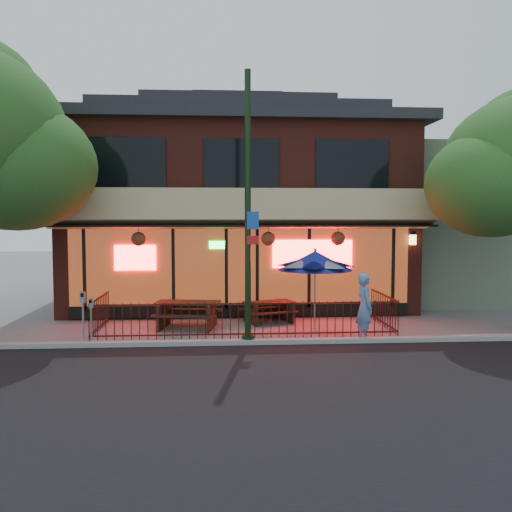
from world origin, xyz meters
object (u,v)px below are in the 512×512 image
Objects in this scene: picnic_table_left at (188,311)px; picnic_table_right at (268,309)px; parking_meter_near at (91,314)px; parking_meter_far at (83,309)px; pedestrian at (365,307)px; street_light at (248,222)px; patio_umbrella at (315,261)px.

picnic_table_left is 2.57m from picnic_table_right.
picnic_table_right is (2.47, 0.73, -0.09)m from picnic_table_left.
parking_meter_near is 0.23m from parking_meter_far.
picnic_table_right is 3.61m from pedestrian.
picnic_table_right is 1.31× the size of parking_meter_far.
street_light is at bearing -51.23° from picnic_table_left.
parking_meter_far is at bearing -140.71° from picnic_table_left.
street_light is at bearing -0.04° from parking_meter_far.
street_light is 3.83× the size of picnic_table_right.
parking_meter_far is (-5.00, -2.80, 0.51)m from picnic_table_right.
street_light is at bearing -0.04° from parking_meter_near.
parking_meter_far is at bearing -150.75° from picnic_table_right.
picnic_table_right is at bearing 30.26° from parking_meter_near.
street_light reaches higher than pedestrian.
picnic_table_left is at bearing -163.58° from picnic_table_right.
street_light is 3.82m from pedestrian.
parking_meter_far is (-0.20, -0.00, 0.12)m from parking_meter_near.
parking_meter_near is at bearing -138.39° from picnic_table_left.
picnic_table_right is at bearing 16.42° from picnic_table_left.
parking_meter_far reaches higher than picnic_table_left.
parking_meter_near is at bearing -149.74° from picnic_table_right.
picnic_table_left is 0.86× the size of patio_umbrella.
parking_meter_near is (-4.80, -2.80, 0.40)m from picnic_table_right.
parking_meter_far is (-2.53, -2.07, 0.42)m from picnic_table_left.
picnic_table_right is at bearing 74.12° from street_light.
picnic_table_right is 5.75m from parking_meter_far.
pedestrian is at bearing 0.41° from parking_meter_near.
picnic_table_left reaches higher than picnic_table_right.
patio_umbrella reaches higher than parking_meter_far.
picnic_table_right is at bearing 32.62° from pedestrian.
patio_umbrella is 6.23m from parking_meter_near.
picnic_table_left is 5.19m from pedestrian.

